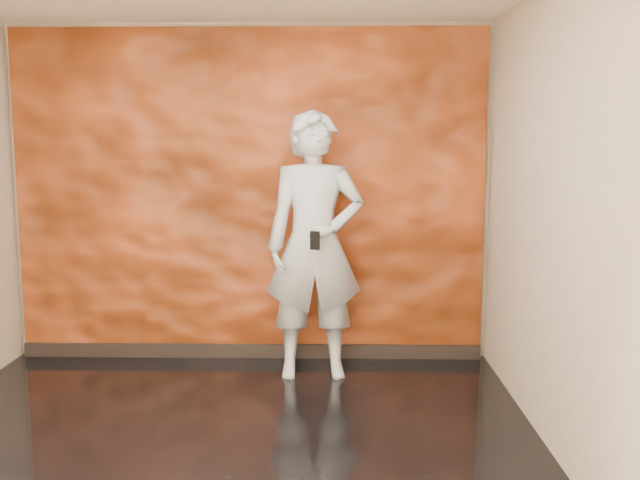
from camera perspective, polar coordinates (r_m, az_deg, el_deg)
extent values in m
cube|color=black|center=(4.43, -8.50, -16.72)|extent=(4.00, 4.00, 0.01)
cube|color=tan|center=(6.02, -5.60, 3.72)|extent=(4.00, 0.02, 2.80)
cube|color=tan|center=(2.13, -18.25, -4.18)|extent=(4.00, 0.02, 2.80)
cube|color=tan|center=(4.20, 19.10, 1.53)|extent=(0.02, 4.00, 2.80)
cube|color=#C64D1E|center=(5.99, -5.65, 3.50)|extent=(3.90, 0.06, 2.75)
cube|color=black|center=(6.19, -5.52, -8.81)|extent=(3.90, 0.04, 0.12)
imported|color=#A0A6AF|center=(5.51, -0.40, -0.44)|extent=(0.80, 0.56, 2.07)
cube|color=black|center=(5.21, -0.41, -0.04)|extent=(0.07, 0.04, 0.14)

